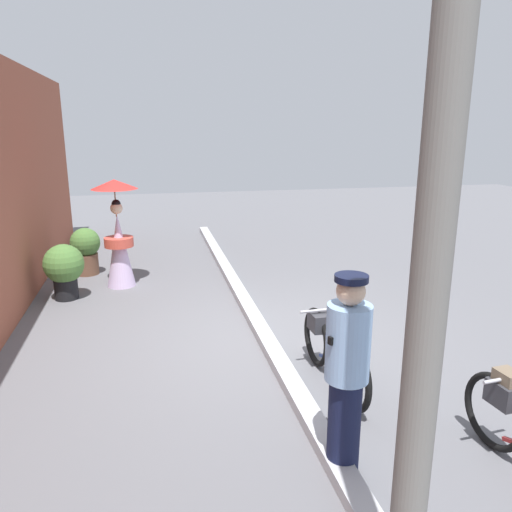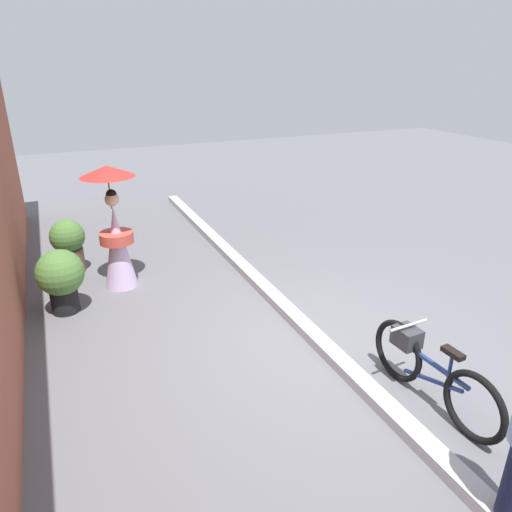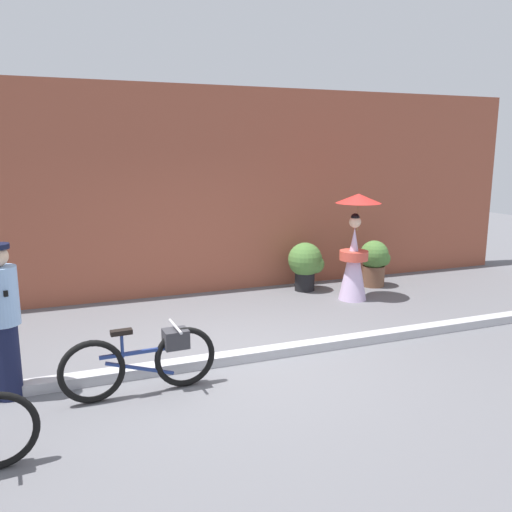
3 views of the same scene
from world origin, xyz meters
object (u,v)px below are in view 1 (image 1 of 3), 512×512
Objects in this scene: potted_plant_by_door at (65,267)px; potted_plant_small at (86,249)px; bicycle_near_officer at (331,349)px; person_officer at (347,371)px; utility_pole at (438,194)px; person_with_parasol at (118,234)px.

potted_plant_small is (1.36, -0.17, -0.03)m from potted_plant_by_door.
person_officer is (-1.36, 0.41, 0.49)m from bicycle_near_officer.
potted_plant_by_door is (3.45, 3.18, 0.13)m from bicycle_near_officer.
bicycle_near_officer is at bearing -12.80° from utility_pole.
bicycle_near_officer is 1.50m from person_officer.
utility_pole reaches higher than person_with_parasol.
bicycle_near_officer is 1.85× the size of potted_plant_by_door.
person_with_parasol reaches higher than potted_plant_small.
person_officer is at bearing 163.23° from bicycle_near_officer.
person_officer is 5.66m from person_with_parasol.
potted_plant_small is at bearing -7.25° from potted_plant_by_door.
potted_plant_small is 0.18× the size of utility_pole.
bicycle_near_officer is 0.90× the size of person_with_parasol.
bicycle_near_officer is 1.01× the size of person_officer.
bicycle_near_officer is 5.67m from potted_plant_small.
potted_plant_by_door is (-0.51, 0.82, -0.39)m from person_with_parasol.
bicycle_near_officer is at bearing -16.77° from person_officer.
person_with_parasol is 7.01m from utility_pole.
utility_pole reaches higher than bicycle_near_officer.
potted_plant_by_door reaches higher than potted_plant_small.
person_officer is 6.70m from potted_plant_small.
person_with_parasol is at bearing 20.16° from person_officer.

